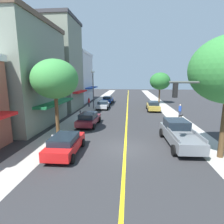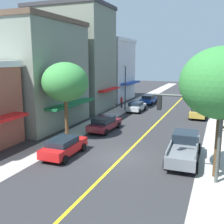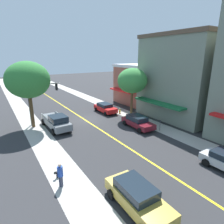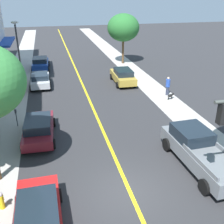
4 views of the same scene
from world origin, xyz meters
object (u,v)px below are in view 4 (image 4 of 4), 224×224
object	(u,v)px
street_tree_right_corner	(123,28)
small_dog	(171,95)
grey_pickup_truck	(199,150)
fire_hydrant	(1,201)
pedestrian_red_shirt	(11,74)
red_sedan_left_curb	(38,216)
gold_sedan_right_curb	(123,76)
maroon_sedan_left_curb	(39,128)
parking_meter	(16,115)
silver_sedan_left_curb	(40,80)
pedestrian_blue_shirt	(168,86)
street_lamp	(18,48)
blue_sedan_left_curb	(40,63)

from	to	relation	value
street_tree_right_corner	small_dog	size ratio (longest dim) A/B	8.57
grey_pickup_truck	fire_hydrant	bearing A→B (deg)	93.51
street_tree_right_corner	pedestrian_red_shirt	bearing A→B (deg)	-158.65
fire_hydrant	red_sedan_left_curb	xyz separation A→B (m)	(1.67, -1.67, 0.34)
grey_pickup_truck	pedestrian_red_shirt	bearing A→B (deg)	30.17
street_tree_right_corner	gold_sedan_right_curb	world-z (taller)	street_tree_right_corner
fire_hydrant	maroon_sedan_left_curb	bearing A→B (deg)	75.29
small_dog	parking_meter	bearing A→B (deg)	169.27
street_tree_right_corner	silver_sedan_left_curb	bearing A→B (deg)	-145.25
pedestrian_red_shirt	small_dog	bearing A→B (deg)	-28.56
pedestrian_blue_shirt	street_tree_right_corner	bearing A→B (deg)	26.96
red_sedan_left_curb	gold_sedan_right_curb	bearing A→B (deg)	-26.37
parking_meter	pedestrian_red_shirt	bearing A→B (deg)	96.90
parking_meter	gold_sedan_right_curb	xyz separation A→B (m)	(10.17, 7.87, -0.05)
street_lamp	fire_hydrant	bearing A→B (deg)	-89.89
street_lamp	maroon_sedan_left_curb	distance (m)	11.78
red_sedan_left_curb	pedestrian_blue_shirt	distance (m)	17.93
fire_hydrant	gold_sedan_right_curb	xyz separation A→B (m)	(10.20, 16.31, 0.38)
red_sedan_left_curb	grey_pickup_truck	world-z (taller)	grey_pickup_truck
gold_sedan_right_curb	small_dog	bearing A→B (deg)	-150.44
parking_meter	red_sedan_left_curb	xyz separation A→B (m)	(1.63, -10.11, -0.10)
pedestrian_blue_shirt	blue_sedan_left_curb	bearing A→B (deg)	66.69
pedestrian_blue_shirt	small_dog	bearing A→B (deg)	-165.59
fire_hydrant	gold_sedan_right_curb	world-z (taller)	gold_sedan_right_curb
street_lamp	pedestrian_red_shirt	size ratio (longest dim) A/B	3.74
parking_meter	blue_sedan_left_curb	bearing A→B (deg)	83.99
fire_hydrant	street_lamp	bearing A→B (deg)	90.11
small_dog	blue_sedan_left_curb	bearing A→B (deg)	109.49
maroon_sedan_left_curb	pedestrian_blue_shirt	world-z (taller)	pedestrian_blue_shirt
street_tree_right_corner	maroon_sedan_left_curb	size ratio (longest dim) A/B	1.35
red_sedan_left_curb	silver_sedan_left_curb	size ratio (longest dim) A/B	1.07
fire_hydrant	street_tree_right_corner	bearing A→B (deg)	63.14
silver_sedan_left_curb	pedestrian_red_shirt	bearing A→B (deg)	54.34
grey_pickup_truck	gold_sedan_right_curb	bearing A→B (deg)	-1.74
fire_hydrant	blue_sedan_left_curb	size ratio (longest dim) A/B	0.20
parking_meter	pedestrian_red_shirt	size ratio (longest dim) A/B	0.75
small_dog	maroon_sedan_left_curb	bearing A→B (deg)	-179.13
silver_sedan_left_curb	gold_sedan_right_curb	size ratio (longest dim) A/B	0.88
silver_sedan_left_curb	grey_pickup_truck	bearing A→B (deg)	-152.11
pedestrian_red_shirt	small_dog	size ratio (longest dim) A/B	2.31
parking_meter	silver_sedan_left_curb	world-z (taller)	silver_sedan_left_curb
gold_sedan_right_curb	maroon_sedan_left_curb	bearing A→B (deg)	141.12
parking_meter	grey_pickup_truck	size ratio (longest dim) A/B	0.21
red_sedan_left_curb	small_dog	world-z (taller)	red_sedan_left_curb
gold_sedan_right_curb	street_tree_right_corner	bearing A→B (deg)	-14.02
pedestrian_blue_shirt	grey_pickup_truck	bearing A→B (deg)	-172.11
street_tree_right_corner	fire_hydrant	bearing A→B (deg)	-116.86
fire_hydrant	pedestrian_red_shirt	bearing A→B (deg)	93.79
red_sedan_left_curb	blue_sedan_left_curb	xyz separation A→B (m)	(0.04, 25.93, 0.01)
grey_pickup_truck	maroon_sedan_left_curb	bearing A→B (deg)	57.16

